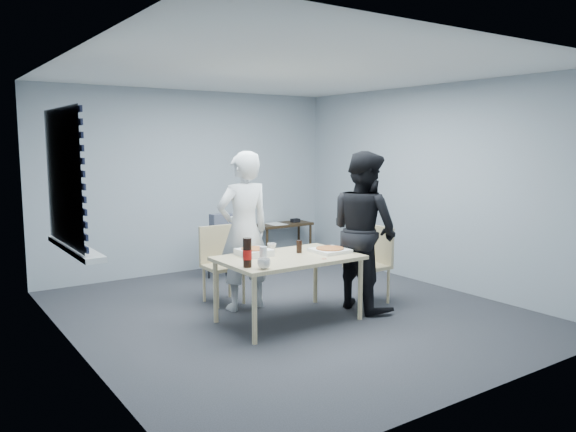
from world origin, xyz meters
TOP-DOWN VIEW (x-y plane):
  - room at (-2.20, 0.40)m, footprint 5.00×5.00m
  - dining_table at (-0.20, -0.27)m, footprint 1.42×0.90m
  - chair_far at (-0.44, 0.80)m, footprint 0.42×0.42m
  - chair_right at (1.04, -0.22)m, footprint 0.42×0.42m
  - person_white at (-0.35, 0.39)m, footprint 0.65×0.42m
  - person_black at (0.77, -0.35)m, footprint 0.47×0.86m
  - side_table at (1.46, 2.28)m, footprint 0.90×0.40m
  - stool at (0.09, 1.75)m, footprint 0.35×0.35m
  - backpack at (0.09, 1.74)m, footprint 0.30×0.22m
  - pizza_box_a at (-0.47, -0.03)m, footprint 0.31×0.31m
  - pizza_box_b at (0.29, -0.34)m, footprint 0.35×0.35m
  - mug_a at (-0.72, -0.62)m, footprint 0.17×0.17m
  - mug_b at (-0.21, 0.03)m, footprint 0.10×0.10m
  - cola_glass at (0.00, -0.18)m, footprint 0.06×0.06m
  - soda_bottle at (-0.81, -0.47)m, footprint 0.09×0.09m
  - plastic_cups at (-0.62, -0.46)m, footprint 0.08×0.08m
  - rubber_band at (0.03, -0.58)m, footprint 0.07×0.07m
  - papers at (1.31, 2.27)m, footprint 0.34×0.39m
  - black_box at (1.68, 2.27)m, footprint 0.16×0.13m

SIDE VIEW (x-z plane):
  - stool at x=0.09m, z-range 0.13..0.62m
  - chair_far at x=-0.44m, z-range 0.07..0.96m
  - chair_right at x=1.04m, z-range 0.07..0.96m
  - side_table at x=1.46m, z-range 0.22..0.82m
  - papers at x=1.31m, z-range 0.60..0.60m
  - black_box at x=1.68m, z-range 0.60..0.66m
  - dining_table at x=-0.20m, z-range 0.29..0.98m
  - backpack at x=0.09m, z-range 0.48..0.90m
  - rubber_band at x=0.03m, z-range 0.69..0.69m
  - pizza_box_b at x=0.29m, z-range 0.69..0.74m
  - pizza_box_a at x=-0.47m, z-range 0.69..0.77m
  - mug_b at x=-0.21m, z-range 0.69..0.78m
  - mug_a at x=-0.72m, z-range 0.69..0.79m
  - cola_glass at x=0.00m, z-range 0.69..0.83m
  - plastic_cups at x=-0.62m, z-range 0.69..0.87m
  - soda_bottle at x=-0.81m, z-range 0.69..0.96m
  - person_white at x=-0.35m, z-range 0.00..1.77m
  - person_black at x=0.77m, z-range 0.00..1.77m
  - room at x=-2.20m, z-range -1.06..3.94m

